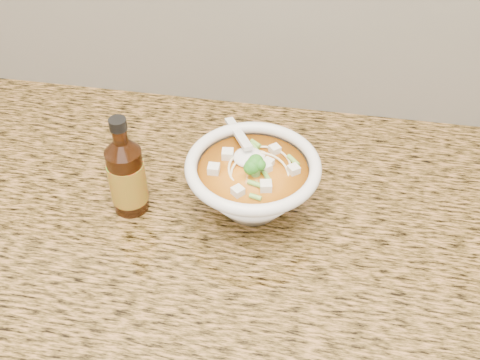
# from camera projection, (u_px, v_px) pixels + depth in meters

# --- Properties ---
(counter_slab) EXTENTS (4.00, 0.68, 0.04)m
(counter_slab) POSITION_uv_depth(u_px,v_px,m) (224.00, 224.00, 0.96)
(counter_slab) COLOR #966337
(counter_slab) RESTS_ON cabinet
(soup_bowl) EXTENTS (0.21, 0.23, 0.12)m
(soup_bowl) POSITION_uv_depth(u_px,v_px,m) (253.00, 184.00, 0.93)
(soup_bowl) COLOR silver
(soup_bowl) RESTS_ON counter_slab
(hot_sauce_bottle) EXTENTS (0.06, 0.06, 0.17)m
(hot_sauce_bottle) POSITION_uv_depth(u_px,v_px,m) (127.00, 176.00, 0.92)
(hot_sauce_bottle) COLOR #3E1A08
(hot_sauce_bottle) RESTS_ON counter_slab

